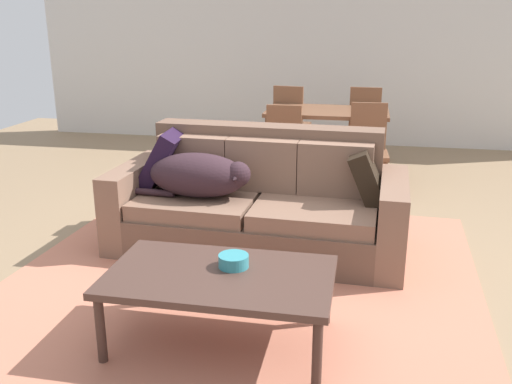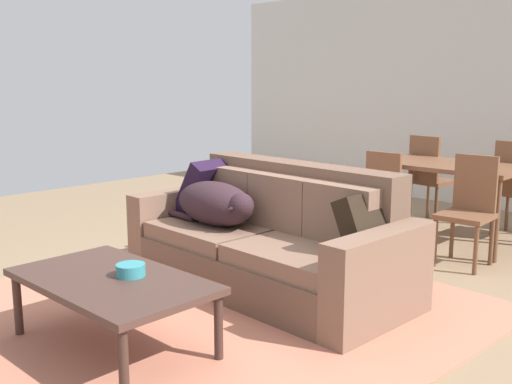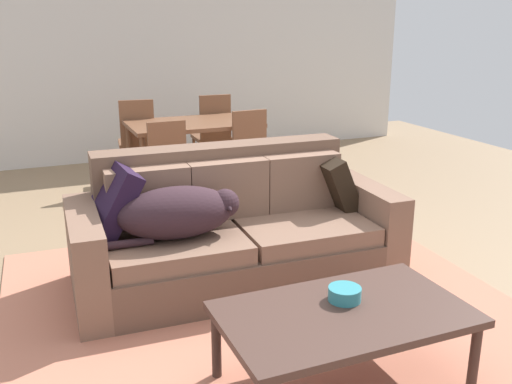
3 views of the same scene
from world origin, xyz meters
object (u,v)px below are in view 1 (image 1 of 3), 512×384
Objects in this scene: dog_on_left_cushion at (200,175)px; dining_chair_near_left at (282,144)px; couch at (260,204)px; coffee_table at (220,280)px; throw_pillow_by_left_arm at (163,159)px; dining_chair_far_right at (365,123)px; dining_chair_far_left at (290,121)px; dining_chair_near_right at (368,146)px; bowl_on_coffee_table at (234,261)px; dining_table at (327,117)px; throw_pillow_by_right_arm at (368,176)px.

dog_on_left_cushion is 1.69m from dining_chair_near_left.
couch reaches higher than coffee_table.
throw_pillow_by_left_arm is at bearing 176.69° from couch.
couch is at bearing 76.26° from dining_chair_far_right.
dining_chair_far_left is (0.30, 2.79, -0.07)m from dog_on_left_cushion.
dining_chair_far_left reaches higher than dining_chair_near_left.
dining_chair_far_left is at bearing 92.52° from coffee_table.
dining_chair_far_left reaches higher than dining_chair_near_right.
dog_on_left_cushion is at bearing -32.49° from throw_pillow_by_left_arm.
bowl_on_coffee_table is (0.53, -1.15, -0.14)m from dog_on_left_cushion.
dining_chair_near_right is at bearing 64.88° from couch.
couch reaches higher than dining_table.
throw_pillow_by_left_arm is at bearing -140.30° from dining_chair_near_right.
dog_on_left_cushion is (-0.42, -0.16, 0.26)m from couch.
throw_pillow_by_right_arm is at bearing 117.30° from dining_chair_far_left.
coffee_table is 0.92× the size of dining_table.
dining_chair_near_right is (1.61, 1.47, -0.15)m from throw_pillow_by_left_arm.
throw_pillow_by_left_arm is 0.50× the size of dining_chair_far_right.
throw_pillow_by_left_arm is at bearing -119.14° from dining_chair_near_left.
dining_chair_far_left is at bearing 5.67° from dining_chair_far_right.
bowl_on_coffee_table is (0.05, 0.09, 0.08)m from coffee_table.
dog_on_left_cushion reaches higher than dining_table.
dog_on_left_cushion is 1.27m from bowl_on_coffee_table.
dining_chair_near_left is at bearing 79.55° from dog_on_left_cushion.
throw_pillow_by_left_arm is 1.68m from bowl_on_coffee_table.
throw_pillow_by_right_arm is 2.66m from dining_chair_far_right.
dining_chair_far_right reaches higher than dining_chair_near_right.
dining_chair_near_right reaches higher than dog_on_left_cushion.
dog_on_left_cushion is 0.70× the size of dining_table.
coffee_table is at bearing -85.62° from couch.
dining_chair_far_right is at bearing 89.55° from dining_chair_near_right.
dining_chair_far_right is (0.65, 3.99, 0.06)m from bowl_on_coffee_table.
coffee_table is at bearing -94.93° from dining_table.
coffee_table is at bearing -107.00° from dining_chair_near_right.
dining_table is at bearing 82.74° from couch.
dog_on_left_cushion is at bearing 91.45° from dining_chair_far_left.
dining_chair_near_left is 1.14m from dining_chair_far_left.
dining_chair_near_right is at bearing 90.20° from throw_pillow_by_right_arm.
dining_chair_near_right is at bearing 138.53° from dining_chair_far_left.
throw_pillow_by_left_arm is at bearing 119.97° from coffee_table.
throw_pillow_by_right_arm is 1.63m from coffee_table.
dining_table is at bearing 126.54° from dining_chair_near_right.
dining_table is 0.77m from dining_chair_near_left.
dining_chair_near_right reaches higher than dining_chair_near_left.
dining_chair_near_left is (-0.05, 1.48, 0.15)m from couch.
dining_chair_far_left is 0.89m from dining_chair_far_right.
bowl_on_coffee_table is at bearing -94.15° from dining_table.
dining_chair_far_right is (0.41, 0.58, -0.16)m from dining_table.
couch reaches higher than dog_on_left_cushion.
throw_pillow_by_left_arm is 0.36× the size of dining_table.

